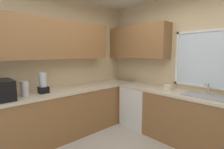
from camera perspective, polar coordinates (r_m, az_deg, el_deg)
name	(u,v)px	position (r m, az deg, el deg)	size (l,w,h in m)	color
room_shell	(126,39)	(2.48, 4.86, 12.07)	(3.69, 3.55, 2.71)	beige
counter_run_left	(66,113)	(3.32, -15.64, -12.54)	(0.65, 3.16, 0.89)	olive
counter_run_back	(188,119)	(3.20, 24.70, -13.68)	(2.78, 0.65, 0.89)	olive
dishwasher	(139,106)	(3.67, 9.35, -10.78)	(0.60, 0.60, 0.84)	white
kettle	(25,89)	(2.92, -27.93, -4.39)	(0.11, 0.11, 0.24)	#B7B7BC
sink_assembly	(205,95)	(3.00, 29.36, -6.31)	(0.60, 0.40, 0.19)	#9EA0A5
bowl	(168,87)	(3.23, 18.70, -4.21)	(0.17, 0.17, 0.09)	beige
blender_appliance	(43,84)	(3.01, -22.69, -2.96)	(0.15, 0.15, 0.36)	black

